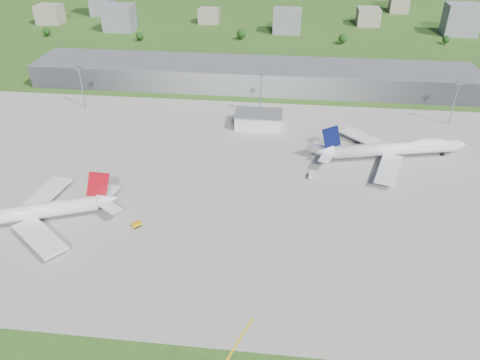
# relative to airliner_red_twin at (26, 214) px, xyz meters

# --- Properties ---
(ground) EXTENTS (1400.00, 1400.00, 0.00)m
(ground) POSITION_rel_airliner_red_twin_xyz_m (75.87, 153.52, -5.54)
(ground) COLOR #30541A
(ground) RESTS_ON ground
(apron) EXTENTS (360.00, 190.00, 0.08)m
(apron) POSITION_rel_airliner_red_twin_xyz_m (85.87, 43.52, -5.50)
(apron) COLOR gray
(apron) RESTS_ON ground
(terminal) EXTENTS (300.00, 42.00, 15.00)m
(terminal) POSITION_rel_airliner_red_twin_xyz_m (75.87, 168.52, 1.96)
(terminal) COLOR gray
(terminal) RESTS_ON ground
(ops_building) EXTENTS (26.00, 16.00, 8.00)m
(ops_building) POSITION_rel_airliner_red_twin_xyz_m (85.87, 103.52, -1.54)
(ops_building) COLOR silver
(ops_building) RESTS_ON ground
(mast_west) EXTENTS (3.50, 2.00, 25.90)m
(mast_west) POSITION_rel_airliner_red_twin_xyz_m (-24.13, 118.52, 12.16)
(mast_west) COLOR gray
(mast_west) RESTS_ON ground
(mast_center) EXTENTS (3.50, 2.00, 25.90)m
(mast_center) POSITION_rel_airliner_red_twin_xyz_m (85.87, 118.52, 12.16)
(mast_center) COLOR gray
(mast_center) RESTS_ON ground
(mast_east) EXTENTS (3.50, 2.00, 25.90)m
(mast_east) POSITION_rel_airliner_red_twin_xyz_m (195.87, 118.52, 12.16)
(mast_east) COLOR gray
(mast_east) RESTS_ON ground
(airliner_red_twin) EXTENTS (72.51, 54.84, 20.82)m
(airliner_red_twin) POSITION_rel_airliner_red_twin_xyz_m (0.00, 0.00, 0.00)
(airliner_red_twin) COLOR silver
(airliner_red_twin) RESTS_ON ground
(airliner_blue_quad) EXTENTS (77.62, 59.90, 20.49)m
(airliner_blue_quad) POSITION_rel_airliner_red_twin_xyz_m (157.28, 73.30, 0.15)
(airliner_blue_quad) COLOR silver
(airliner_blue_quad) RESTS_ON ground
(tug_yellow) EXTENTS (4.36, 4.45, 1.94)m
(tug_yellow) POSITION_rel_airliner_red_twin_xyz_m (44.39, 3.59, -4.54)
(tug_yellow) COLOR gold
(tug_yellow) RESTS_ON ground
(van_white_near) EXTENTS (2.35, 4.85, 2.45)m
(van_white_near) POSITION_rel_airliner_red_twin_xyz_m (115.18, 50.02, -4.30)
(van_white_near) COLOR silver
(van_white_near) RESTS_ON ground
(van_white_far) EXTENTS (5.29, 3.44, 2.52)m
(van_white_far) POSITION_rel_airliner_red_twin_xyz_m (154.83, 60.43, -4.27)
(van_white_far) COLOR white
(van_white_far) RESTS_ON ground
(bldg_far_w) EXTENTS (24.00, 20.00, 18.00)m
(bldg_far_w) POSITION_rel_airliner_red_twin_xyz_m (-144.13, 323.52, 3.46)
(bldg_far_w) COLOR gray
(bldg_far_w) RESTS_ON ground
(bldg_w) EXTENTS (28.00, 22.00, 24.00)m
(bldg_w) POSITION_rel_airliner_red_twin_xyz_m (-64.13, 303.52, 6.46)
(bldg_w) COLOR slate
(bldg_w) RESTS_ON ground
(bldg_cw) EXTENTS (20.00, 18.00, 14.00)m
(bldg_cw) POSITION_rel_airliner_red_twin_xyz_m (15.87, 343.52, 1.46)
(bldg_cw) COLOR gray
(bldg_cw) RESTS_ON ground
(bldg_c) EXTENTS (26.00, 20.00, 22.00)m
(bldg_c) POSITION_rel_airliner_red_twin_xyz_m (95.87, 313.52, 5.46)
(bldg_c) COLOR slate
(bldg_c) RESTS_ON ground
(bldg_ce) EXTENTS (22.00, 24.00, 16.00)m
(bldg_ce) POSITION_rel_airliner_red_twin_xyz_m (175.87, 353.52, 2.46)
(bldg_ce) COLOR gray
(bldg_ce) RESTS_ON ground
(bldg_e) EXTENTS (30.00, 22.00, 28.00)m
(bldg_e) POSITION_rel_airliner_red_twin_xyz_m (255.87, 323.52, 8.46)
(bldg_e) COLOR slate
(bldg_e) RESTS_ON ground
(tree_far_w) EXTENTS (7.20, 7.20, 8.80)m
(tree_far_w) POSITION_rel_airliner_red_twin_xyz_m (-124.13, 273.52, -0.36)
(tree_far_w) COLOR #382314
(tree_far_w) RESTS_ON ground
(tree_w) EXTENTS (6.75, 6.75, 8.25)m
(tree_w) POSITION_rel_airliner_red_twin_xyz_m (-34.13, 268.52, -0.69)
(tree_w) COLOR #382314
(tree_w) RESTS_ON ground
(tree_c) EXTENTS (8.10, 8.10, 9.90)m
(tree_c) POSITION_rel_airliner_red_twin_xyz_m (55.87, 283.52, 0.29)
(tree_c) COLOR #382314
(tree_c) RESTS_ON ground
(tree_e) EXTENTS (7.65, 7.65, 9.35)m
(tree_e) POSITION_rel_airliner_red_twin_xyz_m (145.87, 278.52, -0.03)
(tree_e) COLOR #382314
(tree_e) RESTS_ON ground
(tree_far_e) EXTENTS (6.30, 6.30, 7.70)m
(tree_far_e) POSITION_rel_airliner_red_twin_xyz_m (235.87, 288.52, -1.01)
(tree_far_e) COLOR #382314
(tree_far_e) RESTS_ON ground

